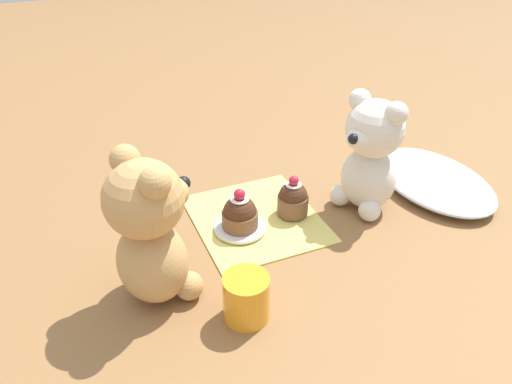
# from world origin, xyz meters

# --- Properties ---
(ground_plane) EXTENTS (4.00, 4.00, 0.00)m
(ground_plane) POSITION_xyz_m (0.00, 0.00, 0.00)
(ground_plane) COLOR olive
(knitted_placemat) EXTENTS (0.23, 0.21, 0.01)m
(knitted_placemat) POSITION_xyz_m (0.00, 0.00, 0.00)
(knitted_placemat) COLOR #E0D166
(knitted_placemat) RESTS_ON ground_plane
(tulle_cloth) EXTENTS (0.26, 0.18, 0.03)m
(tulle_cloth) POSITION_xyz_m (0.03, 0.35, 0.02)
(tulle_cloth) COLOR silver
(tulle_cloth) RESTS_ON ground_plane
(teddy_bear_cream) EXTENTS (0.12, 0.12, 0.21)m
(teddy_bear_cream) POSITION_xyz_m (0.04, 0.19, 0.10)
(teddy_bear_cream) COLOR silver
(teddy_bear_cream) RESTS_ON ground_plane
(teddy_bear_tan) EXTENTS (0.13, 0.13, 0.22)m
(teddy_bear_tan) POSITION_xyz_m (0.11, -0.20, 0.11)
(teddy_bear_tan) COLOR tan
(teddy_bear_tan) RESTS_ON ground_plane
(cupcake_near_cream_bear) EXTENTS (0.05, 0.05, 0.07)m
(cupcake_near_cream_bear) POSITION_xyz_m (0.01, 0.06, 0.03)
(cupcake_near_cream_bear) COLOR brown
(cupcake_near_cream_bear) RESTS_ON knitted_placemat
(saucer_plate) EXTENTS (0.09, 0.09, 0.01)m
(saucer_plate) POSITION_xyz_m (0.02, -0.04, 0.01)
(saucer_plate) COLOR silver
(saucer_plate) RESTS_ON knitted_placemat
(cupcake_near_tan_bear) EXTENTS (0.06, 0.06, 0.07)m
(cupcake_near_tan_bear) POSITION_xyz_m (0.02, -0.04, 0.03)
(cupcake_near_tan_bear) COLOR brown
(cupcake_near_tan_bear) RESTS_ON saucer_plate
(juice_glass) EXTENTS (0.06, 0.06, 0.07)m
(juice_glass) POSITION_xyz_m (0.20, -0.10, 0.03)
(juice_glass) COLOR orange
(juice_glass) RESTS_ON ground_plane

